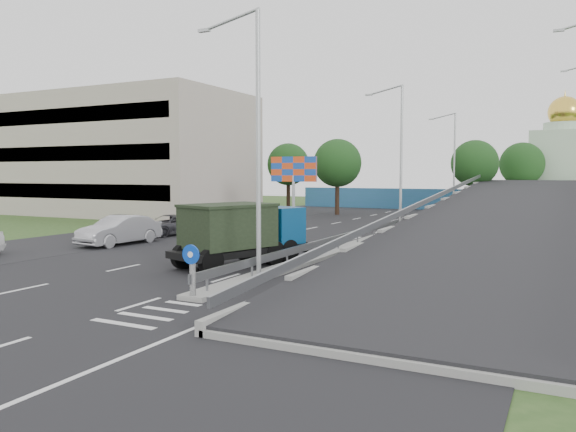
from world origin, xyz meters
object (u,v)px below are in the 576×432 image
Objects in this scene: dump_truck at (242,231)px; parked_car_b at (119,230)px; lamp_post_far at (452,157)px; sign_bollard at (192,270)px; lamp_post_near at (254,129)px; church at (563,163)px; lamp_post_mid at (399,150)px; billboard at (294,173)px; parked_car_c at (169,225)px.

parked_car_b is at bearing -177.72° from dump_truck.
sign_bollard is at bearing -90.14° from lamp_post_far.
church is (9.89, 54.00, -0.50)m from lamp_post_near.
lamp_post_mid is 19.39m from parked_car_b.
billboard reaches higher than sign_bollard.
church is at bearing 70.62° from parked_car_c.
church is at bearing 59.30° from billboard.
lamp_post_near is 1.49× the size of dump_truck.
lamp_post_near is 1.00× the size of lamp_post_mid.
billboard is at bearing 128.36° from dump_truck.
lamp_post_far is 31.89m from parked_car_c.
lamp_post_far is at bearing -125.24° from church.
church reaches higher than lamp_post_far.
lamp_post_near is (0.11, 3.83, 4.77)m from sign_bollard.
lamp_post_mid is at bearing 90.00° from lamp_post_near.
sign_bollard is 20.18m from parked_car_c.
lamp_post_near is 0.73× the size of church.
billboard is at bearing -116.84° from lamp_post_far.
lamp_post_far is 1.94× the size of parked_car_b.
church is 2.03× the size of dump_truck.
church is 53.07m from parked_car_b.
lamp_post_mid reaches higher than parked_car_b.
lamp_post_near is 54.90m from church.
dump_truck is at bearing -28.46° from parked_car_c.
lamp_post_mid is 20.00m from lamp_post_far.
parked_car_b is at bearing 154.04° from lamp_post_near.
lamp_post_near is at bearing 88.36° from sign_bollard.
billboard is (-9.11, -18.00, -1.62)m from lamp_post_far.
church reaches higher than dump_truck.
lamp_post_far is at bearing 105.13° from dump_truck.
parked_car_b is at bearing -115.20° from church.
lamp_post_far is 1.49× the size of dump_truck.
sign_bollard is 27.53m from billboard.
church is at bearing 95.29° from dump_truck.
dump_truck is 1.38× the size of parked_car_c.
lamp_post_far is at bearing 90.00° from lamp_post_mid.
lamp_post_far is 37.22m from dump_truck.
lamp_post_mid reaches higher than dump_truck.
lamp_post_mid is (0.11, 23.83, 4.77)m from sign_bollard.
church reaches higher than parked_car_c.
parked_car_b reaches higher than parked_car_c.
dump_truck is at bearing -70.55° from billboard.
dump_truck reaches higher than parked_car_c.
parked_car_b is at bearing -73.93° from parked_car_c.
parked_car_c is at bearing -111.55° from billboard.
parked_car_c is at bearing -147.24° from lamp_post_mid.
lamp_post_far reaches higher than billboard.
dump_truck reaches higher than sign_bollard.
billboard is at bearing 81.59° from parked_car_b.
lamp_post_mid is 1.00× the size of lamp_post_far.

